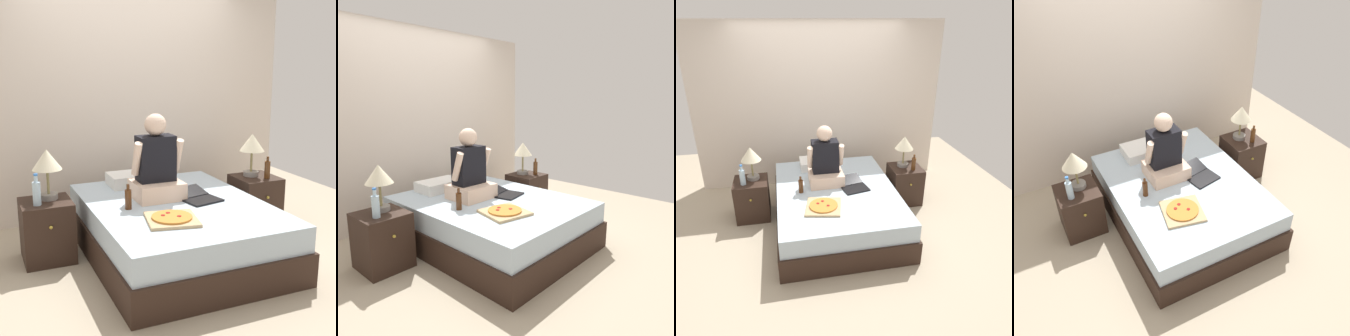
# 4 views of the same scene
# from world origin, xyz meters

# --- Properties ---
(ground_plane) EXTENTS (5.82, 5.82, 0.00)m
(ground_plane) POSITION_xyz_m (0.00, 0.00, 0.00)
(ground_plane) COLOR tan
(wall_back) EXTENTS (3.82, 0.12, 2.50)m
(wall_back) POSITION_xyz_m (0.00, 1.37, 1.25)
(wall_back) COLOR beige
(wall_back) RESTS_ON ground
(bed) EXTENTS (1.55, 2.02, 0.50)m
(bed) POSITION_xyz_m (0.00, 0.00, 0.25)
(bed) COLOR black
(bed) RESTS_ON ground
(nightstand_left) EXTENTS (0.44, 0.47, 0.55)m
(nightstand_left) POSITION_xyz_m (-1.09, 0.37, 0.27)
(nightstand_left) COLOR black
(nightstand_left) RESTS_ON ground
(lamp_on_left_nightstand) EXTENTS (0.26, 0.26, 0.45)m
(lamp_on_left_nightstand) POSITION_xyz_m (-1.05, 0.42, 0.87)
(lamp_on_left_nightstand) COLOR gray
(lamp_on_left_nightstand) RESTS_ON nightstand_left
(water_bottle) EXTENTS (0.07, 0.07, 0.28)m
(water_bottle) POSITION_xyz_m (-1.17, 0.28, 0.66)
(water_bottle) COLOR silver
(water_bottle) RESTS_ON nightstand_left
(nightstand_right) EXTENTS (0.44, 0.47, 0.55)m
(nightstand_right) POSITION_xyz_m (1.09, 0.37, 0.27)
(nightstand_right) COLOR black
(nightstand_right) RESTS_ON ground
(lamp_on_right_nightstand) EXTENTS (0.26, 0.26, 0.45)m
(lamp_on_right_nightstand) POSITION_xyz_m (1.06, 0.42, 0.87)
(lamp_on_right_nightstand) COLOR gray
(lamp_on_right_nightstand) RESTS_ON nightstand_right
(beer_bottle) EXTENTS (0.06, 0.06, 0.23)m
(beer_bottle) POSITION_xyz_m (1.16, 0.27, 0.64)
(beer_bottle) COLOR #512D14
(beer_bottle) RESTS_ON nightstand_right
(pillow) EXTENTS (0.52, 0.34, 0.12)m
(pillow) POSITION_xyz_m (-0.14, 0.73, 0.56)
(pillow) COLOR white
(pillow) RESTS_ON bed
(person_seated) EXTENTS (0.47, 0.40, 0.78)m
(person_seated) POSITION_xyz_m (-0.10, 0.22, 0.79)
(person_seated) COLOR beige
(person_seated) RESTS_ON bed
(laptop) EXTENTS (0.40, 0.47, 0.07)m
(laptop) POSITION_xyz_m (0.23, 0.01, 0.52)
(laptop) COLOR black
(laptop) RESTS_ON bed
(pizza_box) EXTENTS (0.47, 0.47, 0.05)m
(pizza_box) POSITION_xyz_m (-0.22, -0.42, 0.52)
(pizza_box) COLOR tan
(pizza_box) RESTS_ON bed
(beer_bottle_on_bed) EXTENTS (0.06, 0.06, 0.22)m
(beer_bottle_on_bed) POSITION_xyz_m (-0.45, 0.00, 0.60)
(beer_bottle_on_bed) COLOR #4C2811
(beer_bottle_on_bed) RESTS_ON bed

